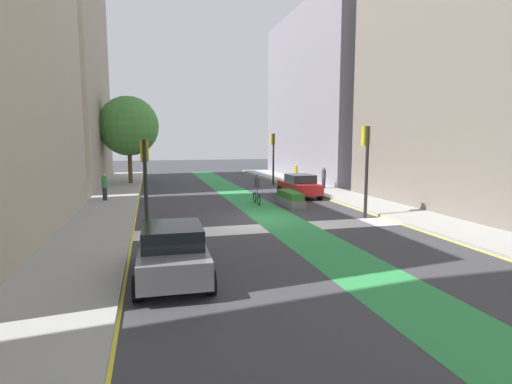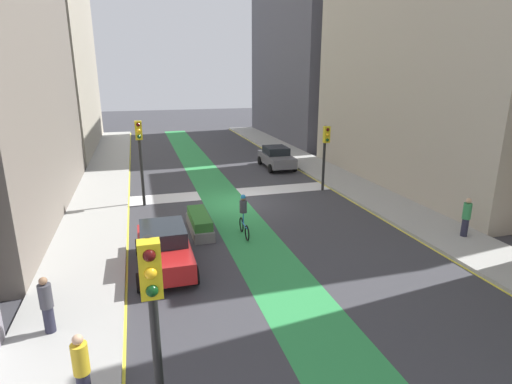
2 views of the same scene
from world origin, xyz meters
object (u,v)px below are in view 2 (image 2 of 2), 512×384
Objects in this scene: car_grey_left_near at (276,157)px; pedestrian_sidewalk_right_a at (47,305)px; traffic_signal_far_right at (154,314)px; car_red_right_far at (164,247)px; pedestrian_sidewalk_left_a at (466,217)px; traffic_signal_near_left at (325,146)px; pedestrian_sidewalk_right_b at (82,369)px; median_planter at (200,223)px; traffic_signal_near_right at (140,148)px; cyclist_in_lane at (244,214)px.

pedestrian_sidewalk_right_a is (12.53, 17.73, 0.17)m from car_grey_left_near.
traffic_signal_far_right is 1.05× the size of car_red_right_far.
car_red_right_far is at bearing 57.30° from car_grey_left_near.
traffic_signal_near_left is at bearing -73.42° from pedestrian_sidewalk_left_a.
pedestrian_sidewalk_right_b is (1.52, -1.67, -2.08)m from traffic_signal_far_right.
median_planter is at bearing 56.32° from car_grey_left_near.
pedestrian_sidewalk_right_b reaches higher than car_grey_left_near.
median_planter is (-1.77, -3.19, -0.40)m from car_red_right_far.
traffic_signal_near_right is at bearing -96.35° from pedestrian_sidewalk_right_b.
cyclist_in_lane is at bearing -141.08° from pedestrian_sidewalk_right_a.
traffic_signal_near_left is 0.93× the size of car_red_right_far.
car_grey_left_near is 21.71m from pedestrian_sidewalk_right_a.
traffic_signal_near_right is 11.56m from pedestrian_sidewalk_right_a.
traffic_signal_near_left is (-10.52, -0.04, -0.43)m from traffic_signal_near_right.
traffic_signal_near_left is 2.40× the size of pedestrian_sidewalk_right_a.
pedestrian_sidewalk_left_a is at bearing 159.51° from median_planter.
pedestrian_sidewalk_left_a reaches higher than pedestrian_sidewalk_right_a.
traffic_signal_far_right reaches higher than traffic_signal_near_left.
pedestrian_sidewalk_left_a reaches higher than car_red_right_far.
pedestrian_sidewalk_right_a is 8.25m from median_planter.
traffic_signal_near_right is 15.65m from traffic_signal_far_right.
cyclist_in_lane reaches higher than car_red_right_far.
car_red_right_far is 4.20m from cyclist_in_lane.
car_red_right_far is 3.67m from median_planter.
pedestrian_sidewalk_right_b reaches higher than car_red_right_far.
pedestrian_sidewalk_left_a is (-12.55, 0.84, 0.21)m from car_red_right_far.
pedestrian_sidewalk_left_a is (-15.82, -2.47, 0.04)m from pedestrian_sidewalk_right_a.
car_red_right_far is 2.26× the size of cyclist_in_lane.
traffic_signal_far_right reaches higher than car_red_right_far.
traffic_signal_near_left is at bearing -130.77° from pedestrian_sidewalk_right_b.
pedestrian_sidewalk_right_b is (-1.19, 2.96, 0.03)m from pedestrian_sidewalk_right_a.
traffic_signal_far_right is 2.38× the size of cyclist_in_lane.
cyclist_in_lane is at bearing -123.68° from pedestrian_sidewalk_right_b.
pedestrian_sidewalk_left_a is (-8.98, 3.05, 0.04)m from cyclist_in_lane.
traffic_signal_near_right is 1.17× the size of traffic_signal_near_left.
pedestrian_sidewalk_right_a reaches higher than car_red_right_far.
car_red_right_far is at bearing -134.70° from pedestrian_sidewalk_right_a.
median_planter is at bearing -101.89° from traffic_signal_far_right.
traffic_signal_far_right is at bearing 85.90° from car_red_right_far.
pedestrian_sidewalk_right_b is 0.57× the size of median_planter.
car_red_right_far is 2.48× the size of pedestrian_sidewalk_left_a.
traffic_signal_near_right is 2.79× the size of pedestrian_sidewalk_right_a.
car_red_right_far is 2.50× the size of pedestrian_sidewalk_right_b.
pedestrian_sidewalk_right_b is at bearing 71.58° from car_red_right_far.
traffic_signal_far_right is 8.28m from car_red_right_far.
car_red_right_far is at bearing 37.77° from traffic_signal_near_left.
traffic_signal_near_right is at bearing -53.27° from cyclist_in_lane.
traffic_signal_near_left reaches higher than cyclist_in_lane.
cyclist_in_lane is 0.62× the size of median_planter.
car_grey_left_near and car_red_right_far have the same top height.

